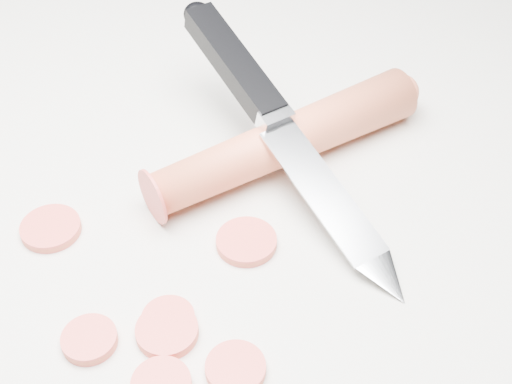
{
  "coord_description": "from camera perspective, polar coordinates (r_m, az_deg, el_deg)",
  "views": [
    {
      "loc": [
        0.06,
        -0.31,
        0.34
      ],
      "look_at": [
        0.05,
        0.02,
        0.02
      ],
      "focal_mm": 50.0,
      "sensor_mm": 36.0,
      "label": 1
    }
  ],
  "objects": [
    {
      "name": "ground",
      "position": [
        0.46,
        -6.42,
        -3.31
      ],
      "size": [
        2.4,
        2.4,
        0.0
      ],
      "primitive_type": "plane",
      "color": "beige",
      "rests_on": "ground"
    },
    {
      "name": "carrot",
      "position": [
        0.5,
        2.42,
        4.13
      ],
      "size": [
        0.19,
        0.14,
        0.03
      ],
      "primitive_type": "cylinder",
      "rotation": [
        1.57,
        0.0,
        -0.99
      ],
      "color": "#DA5836",
      "rests_on": "ground"
    },
    {
      "name": "carrot_slice_0",
      "position": [
        0.42,
        -13.19,
        -11.42
      ],
      "size": [
        0.03,
        0.03,
        0.01
      ],
      "primitive_type": "cylinder",
      "color": "#DB3D37",
      "rests_on": "ground"
    },
    {
      "name": "carrot_slice_1",
      "position": [
        0.41,
        -7.14,
        -10.98
      ],
      "size": [
        0.04,
        0.04,
        0.01
      ],
      "primitive_type": "cylinder",
      "color": "#DB3D37",
      "rests_on": "ground"
    },
    {
      "name": "carrot_slice_2",
      "position": [
        0.45,
        -0.77,
        -3.99
      ],
      "size": [
        0.04,
        0.04,
        0.01
      ],
      "primitive_type": "cylinder",
      "color": "#DB3D37",
      "rests_on": "ground"
    },
    {
      "name": "carrot_slice_3",
      "position": [
        0.4,
        -1.65,
        -13.92
      ],
      "size": [
        0.03,
        0.03,
        0.01
      ],
      "primitive_type": "cylinder",
      "color": "#DB3D37",
      "rests_on": "ground"
    },
    {
      "name": "carrot_slice_4",
      "position": [
        0.42,
        -7.04,
        -10.07
      ],
      "size": [
        0.03,
        0.03,
        0.01
      ],
      "primitive_type": "cylinder",
      "color": "#DB3D37",
      "rests_on": "ground"
    },
    {
      "name": "carrot_slice_5",
      "position": [
        0.48,
        -16.11,
        -2.81
      ],
      "size": [
        0.04,
        0.04,
        0.01
      ],
      "primitive_type": "cylinder",
      "color": "#DB3D37",
      "rests_on": "ground"
    },
    {
      "name": "kitchen_knife",
      "position": [
        0.47,
        2.54,
        4.82
      ],
      "size": [
        0.17,
        0.23,
        0.08
      ],
      "primitive_type": null,
      "color": "silver",
      "rests_on": "ground"
    }
  ]
}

